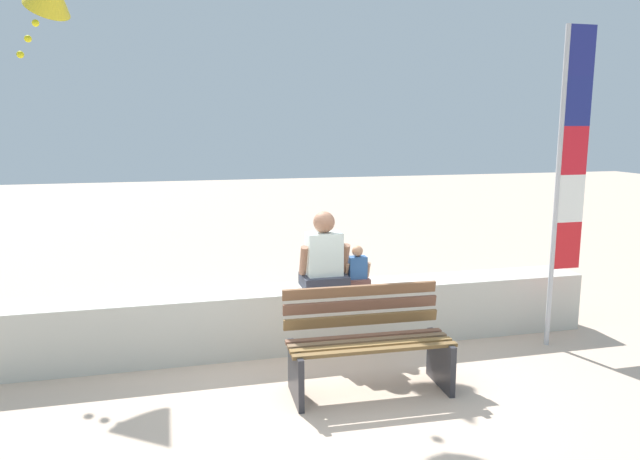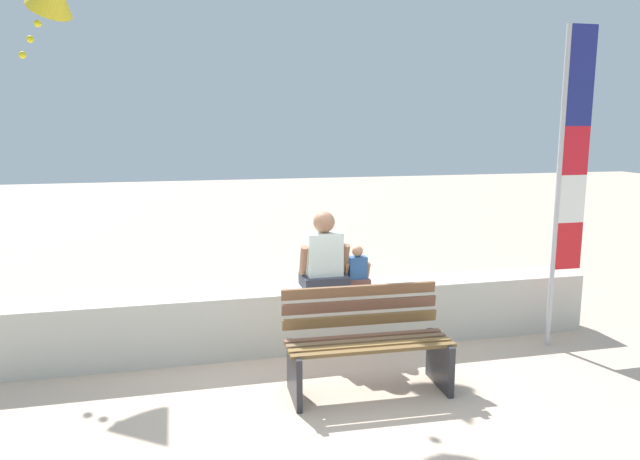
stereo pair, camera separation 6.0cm
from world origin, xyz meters
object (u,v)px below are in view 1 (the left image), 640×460
person_child (357,269)px  flag_banner (567,168)px  person_adult (324,258)px  park_bench (368,345)px

person_child → flag_banner: (2.04, -0.57, 1.07)m
person_adult → flag_banner: bearing=-13.4°
person_adult → flag_banner: size_ratio=0.24×
park_bench → person_child: 1.21m
person_child → person_adult: bearing=-179.9°
park_bench → person_child: (0.25, 1.12, 0.40)m
flag_banner → person_adult: bearing=166.6°
park_bench → person_child: bearing=77.3°
park_bench → person_adult: (-0.11, 1.12, 0.54)m
park_bench → flag_banner: 2.77m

